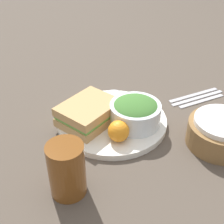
{
  "coord_description": "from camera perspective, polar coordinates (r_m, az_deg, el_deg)",
  "views": [
    {
      "loc": [
        0.36,
        0.53,
        0.49
      ],
      "look_at": [
        0.0,
        0.0,
        0.04
      ],
      "focal_mm": 50.0,
      "sensor_mm": 36.0,
      "label": 1
    }
  ],
  "objects": [
    {
      "name": "orange_wedge",
      "position": [
        0.72,
        1.21,
        -3.51
      ],
      "size": [
        0.05,
        0.05,
        0.05
      ],
      "primitive_type": "sphere",
      "color": "orange",
      "rests_on": "plate"
    },
    {
      "name": "spoon",
      "position": [
        0.93,
        16.06,
        1.99
      ],
      "size": [
        0.15,
        0.04,
        0.01
      ],
      "primitive_type": "cube",
      "rotation": [
        0.0,
        0.0,
        2.99
      ],
      "color": "#B2B2B7",
      "rests_on": "ground_plane"
    },
    {
      "name": "dressing_cup",
      "position": [
        0.83,
        0.3,
        2.19
      ],
      "size": [
        0.05,
        0.05,
        0.04
      ],
      "primitive_type": "cylinder",
      "color": "#B7B7BC",
      "rests_on": "plate"
    },
    {
      "name": "bread_basket",
      "position": [
        0.77,
        19.26,
        -3.53
      ],
      "size": [
        0.15,
        0.15,
        0.07
      ],
      "color": "olive",
      "rests_on": "ground_plane"
    },
    {
      "name": "sandwich",
      "position": [
        0.78,
        -4.29,
        -0.16
      ],
      "size": [
        0.17,
        0.15,
        0.05
      ],
      "color": "tan",
      "rests_on": "plate"
    },
    {
      "name": "knife",
      "position": [
        0.94,
        15.38,
        2.54
      ],
      "size": [
        0.18,
        0.04,
        0.01
      ],
      "primitive_type": "cube",
      "rotation": [
        0.0,
        0.0,
        2.99
      ],
      "color": "#B2B2B7",
      "rests_on": "ground_plane"
    },
    {
      "name": "fork",
      "position": [
        0.95,
        14.71,
        3.07
      ],
      "size": [
        0.17,
        0.04,
        0.01
      ],
      "primitive_type": "cube",
      "rotation": [
        0.0,
        0.0,
        2.99
      ],
      "color": "#B2B2B7",
      "rests_on": "ground_plane"
    },
    {
      "name": "drink_glass",
      "position": [
        0.61,
        -8.26,
        -10.38
      ],
      "size": [
        0.07,
        0.07,
        0.12
      ],
      "primitive_type": "cylinder",
      "color": "brown",
      "rests_on": "ground_plane"
    },
    {
      "name": "plate",
      "position": [
        0.8,
        0.0,
        -1.62
      ],
      "size": [
        0.28,
        0.28,
        0.02
      ],
      "primitive_type": "cylinder",
      "color": "white",
      "rests_on": "ground_plane"
    },
    {
      "name": "salad_bowl",
      "position": [
        0.77,
        4.28,
        0.08
      ],
      "size": [
        0.13,
        0.13,
        0.07
      ],
      "color": "white",
      "rests_on": "plate"
    },
    {
      "name": "ground_plane",
      "position": [
        0.81,
        0.0,
        -2.07
      ],
      "size": [
        4.0,
        4.0,
        0.0
      ],
      "primitive_type": "plane",
      "color": "#4C4238"
    }
  ]
}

